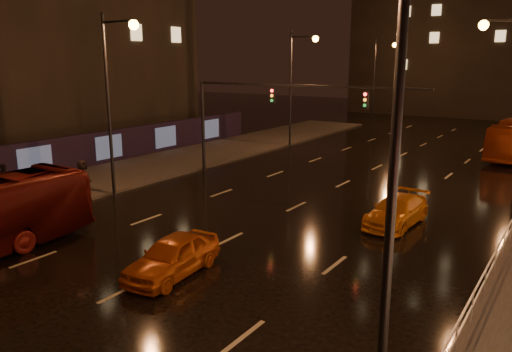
# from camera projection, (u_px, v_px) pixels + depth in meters

# --- Properties ---
(ground) EXTENTS (140.00, 140.00, 0.00)m
(ground) POSITION_uv_depth(u_px,v_px,m) (329.00, 191.00, 29.67)
(ground) COLOR black
(ground) RESTS_ON ground
(sidewalk_left) EXTENTS (7.00, 70.00, 0.15)m
(sidewalk_left) POSITION_uv_depth(u_px,v_px,m) (110.00, 177.00, 32.89)
(sidewalk_left) COLOR #38332D
(sidewalk_left) RESTS_ON ground
(hoarding_left) EXTENTS (0.30, 46.00, 2.50)m
(hoarding_left) POSITION_uv_depth(u_px,v_px,m) (33.00, 161.00, 32.18)
(hoarding_left) COLOR black
(hoarding_left) RESTS_ON ground
(traffic_signal) EXTENTS (15.31, 0.32, 6.20)m
(traffic_signal) POSITION_uv_depth(u_px,v_px,m) (258.00, 106.00, 31.33)
(traffic_signal) COLOR black
(traffic_signal) RESTS_ON ground
(streetlight_right) EXTENTS (2.64, 0.50, 10.00)m
(streetlight_right) POSITION_uv_depth(u_px,v_px,m) (358.00, 126.00, 8.81)
(streetlight_right) COLOR black
(streetlight_right) RESTS_ON ground
(taxi_near) EXTENTS (2.10, 4.38, 1.45)m
(taxi_near) POSITION_uv_depth(u_px,v_px,m) (172.00, 256.00, 17.86)
(taxi_near) COLOR #C75412
(taxi_near) RESTS_ON ground
(taxi_far) EXTENTS (2.13, 4.70, 1.33)m
(taxi_far) POSITION_uv_depth(u_px,v_px,m) (397.00, 211.00, 23.39)
(taxi_far) COLOR orange
(taxi_far) RESTS_ON ground
(pedestrian_b) EXTENTS (0.70, 0.86, 1.67)m
(pedestrian_b) POSITION_uv_depth(u_px,v_px,m) (5.00, 178.00, 28.53)
(pedestrian_b) COLOR black
(pedestrian_b) RESTS_ON sidewalk_left
(pedestrian_c) EXTENTS (0.72, 1.02, 1.97)m
(pedestrian_c) POSITION_uv_depth(u_px,v_px,m) (83.00, 177.00, 28.08)
(pedestrian_c) COLOR black
(pedestrian_c) RESTS_ON sidewalk_left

